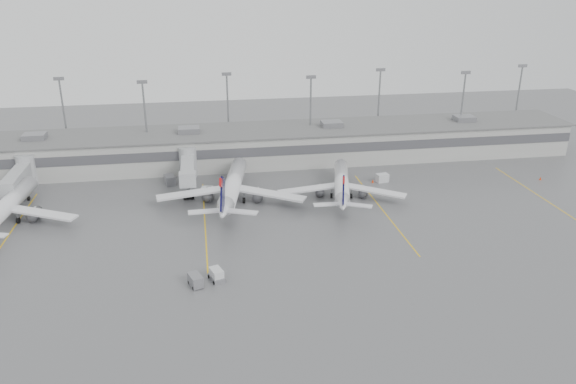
{
  "coord_description": "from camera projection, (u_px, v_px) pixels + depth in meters",
  "views": [
    {
      "loc": [
        -17.43,
        -73.99,
        44.41
      ],
      "look_at": [
        -1.51,
        24.0,
        5.0
      ],
      "focal_mm": 35.0,
      "sensor_mm": 36.0,
      "label": 1
    }
  ],
  "objects": [
    {
      "name": "gse_loader",
      "position": [
        170.0,
        180.0,
        124.39
      ],
      "size": [
        2.83,
        3.72,
        2.07
      ],
      "primitive_type": "cube",
      "rotation": [
        0.0,
        0.0,
        0.25
      ],
      "color": "slate",
      "rests_on": "ground"
    },
    {
      "name": "terminal",
      "position": [
        272.0,
        145.0,
        138.51
      ],
      "size": [
        152.0,
        17.0,
        9.45
      ],
      "color": "#A0A09C",
      "rests_on": "ground"
    },
    {
      "name": "baggage_tug",
      "position": [
        217.0,
        276.0,
        85.98
      ],
      "size": [
        2.71,
        3.37,
        1.89
      ],
      "rotation": [
        0.0,
        0.0,
        0.35
      ],
      "color": "silver",
      "rests_on": "ground"
    },
    {
      "name": "jet_mid_right",
      "position": [
        342.0,
        184.0,
        116.53
      ],
      "size": [
        25.89,
        29.36,
        9.65
      ],
      "rotation": [
        0.0,
        0.0,
        -0.24
      ],
      "color": "silver",
      "rests_on": "ground"
    },
    {
      "name": "cone_d",
      "position": [
        540.0,
        178.0,
        127.19
      ],
      "size": [
        0.47,
        0.47,
        0.75
      ],
      "primitive_type": "cone",
      "color": "#F63505",
      "rests_on": "ground"
    },
    {
      "name": "jet_far_left",
      "position": [
        5.0,
        207.0,
        104.74
      ],
      "size": [
        27.85,
        31.35,
        10.15
      ],
      "rotation": [
        0.0,
        0.0,
        -0.1
      ],
      "color": "silver",
      "rests_on": "ground"
    },
    {
      "name": "jet_bridge_right",
      "position": [
        188.0,
        166.0,
        124.32
      ],
      "size": [
        4.0,
        17.2,
        7.0
      ],
      "color": "gray",
      "rests_on": "ground"
    },
    {
      "name": "jet_bridge_left",
      "position": [
        21.0,
        175.0,
        119.11
      ],
      "size": [
        4.0,
        17.2,
        7.0
      ],
      "color": "gray",
      "rests_on": "ground"
    },
    {
      "name": "ground",
      "position": [
        322.0,
        278.0,
        86.86
      ],
      "size": [
        260.0,
        260.0,
        0.0
      ],
      "primitive_type": "plane",
      "color": "#515154",
      "rests_on": "ground"
    },
    {
      "name": "stand_markings",
      "position": [
        296.0,
        215.0,
        108.88
      ],
      "size": [
        105.25,
        40.0,
        0.01
      ],
      "color": "yellow",
      "rests_on": "ground"
    },
    {
      "name": "jet_mid_left",
      "position": [
        232.0,
        186.0,
        114.02
      ],
      "size": [
        29.89,
        33.8,
        11.02
      ],
      "rotation": [
        0.0,
        0.0,
        -0.18
      ],
      "color": "silver",
      "rests_on": "ground"
    },
    {
      "name": "cone_b",
      "position": [
        210.0,
        197.0,
        116.98
      ],
      "size": [
        0.39,
        0.39,
        0.61
      ],
      "primitive_type": "cone",
      "color": "#F63505",
      "rests_on": "ground"
    },
    {
      "name": "gse_uld_b",
      "position": [
        207.0,
        191.0,
        118.8
      ],
      "size": [
        2.66,
        2.04,
        1.69
      ],
      "primitive_type": "cube",
      "rotation": [
        0.0,
        0.0,
        -0.2
      ],
      "color": "silver",
      "rests_on": "ground"
    },
    {
      "name": "cone_c",
      "position": [
        373.0,
        181.0,
        125.54
      ],
      "size": [
        0.49,
        0.49,
        0.79
      ],
      "primitive_type": "cone",
      "color": "#F63505",
      "rests_on": "ground"
    },
    {
      "name": "light_masts",
      "position": [
        269.0,
        108.0,
        140.91
      ],
      "size": [
        142.4,
        8.0,
        20.6
      ],
      "color": "gray",
      "rests_on": "ground"
    },
    {
      "name": "gse_uld_c",
      "position": [
        382.0,
        178.0,
        125.85
      ],
      "size": [
        2.88,
        2.19,
        1.85
      ],
      "primitive_type": "cube",
      "rotation": [
        0.0,
        0.0,
        0.19
      ],
      "color": "silver",
      "rests_on": "ground"
    },
    {
      "name": "gse_uld_a",
      "position": [
        10.0,
        203.0,
        112.57
      ],
      "size": [
        2.5,
        2.07,
        1.51
      ],
      "primitive_type": "cube",
      "rotation": [
        0.0,
        0.0,
        -0.35
      ],
      "color": "silver",
      "rests_on": "ground"
    },
    {
      "name": "baggage_cart",
      "position": [
        195.0,
        280.0,
        84.33
      ],
      "size": [
        2.48,
        3.21,
        1.82
      ],
      "rotation": [
        0.0,
        0.0,
        0.35
      ],
      "color": "slate",
      "rests_on": "ground"
    }
  ]
}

